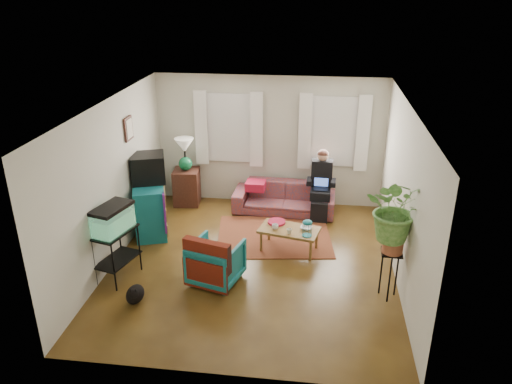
# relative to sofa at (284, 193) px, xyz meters

# --- Properties ---
(floor) EXTENTS (4.50, 5.00, 0.01)m
(floor) POSITION_rel_sofa_xyz_m (-0.35, -2.05, -0.39)
(floor) COLOR #4F2B14
(floor) RESTS_ON ground
(ceiling) EXTENTS (4.50, 5.00, 0.01)m
(ceiling) POSITION_rel_sofa_xyz_m (-0.35, -2.05, 2.21)
(ceiling) COLOR white
(ceiling) RESTS_ON wall_back
(wall_back) EXTENTS (4.50, 0.01, 2.60)m
(wall_back) POSITION_rel_sofa_xyz_m (-0.35, 0.45, 0.91)
(wall_back) COLOR silver
(wall_back) RESTS_ON floor
(wall_front) EXTENTS (4.50, 0.01, 2.60)m
(wall_front) POSITION_rel_sofa_xyz_m (-0.35, -4.55, 0.91)
(wall_front) COLOR silver
(wall_front) RESTS_ON floor
(wall_left) EXTENTS (0.01, 5.00, 2.60)m
(wall_left) POSITION_rel_sofa_xyz_m (-2.60, -2.05, 0.91)
(wall_left) COLOR silver
(wall_left) RESTS_ON floor
(wall_right) EXTENTS (0.01, 5.00, 2.60)m
(wall_right) POSITION_rel_sofa_xyz_m (1.90, -2.05, 0.91)
(wall_right) COLOR silver
(wall_right) RESTS_ON floor
(window_left) EXTENTS (1.08, 0.04, 1.38)m
(window_left) POSITION_rel_sofa_xyz_m (-1.15, 0.43, 1.16)
(window_left) COLOR white
(window_left) RESTS_ON wall_back
(window_right) EXTENTS (1.08, 0.04, 1.38)m
(window_right) POSITION_rel_sofa_xyz_m (0.90, 0.43, 1.16)
(window_right) COLOR white
(window_right) RESTS_ON wall_back
(curtains_left) EXTENTS (1.36, 0.06, 1.50)m
(curtains_left) POSITION_rel_sofa_xyz_m (-1.15, 0.35, 1.16)
(curtains_left) COLOR white
(curtains_left) RESTS_ON wall_back
(curtains_right) EXTENTS (1.36, 0.06, 1.50)m
(curtains_right) POSITION_rel_sofa_xyz_m (0.90, 0.35, 1.16)
(curtains_right) COLOR white
(curtains_right) RESTS_ON wall_back
(picture_frame) EXTENTS (0.04, 0.32, 0.40)m
(picture_frame) POSITION_rel_sofa_xyz_m (-2.56, -1.20, 1.56)
(picture_frame) COLOR #3D2616
(picture_frame) RESTS_ON wall_left
(area_rug) EXTENTS (2.19, 1.85, 0.01)m
(area_rug) POSITION_rel_sofa_xyz_m (-0.09, -1.08, -0.38)
(area_rug) COLOR brown
(area_rug) RESTS_ON floor
(sofa) EXTENTS (2.00, 0.86, 0.77)m
(sofa) POSITION_rel_sofa_xyz_m (0.00, 0.00, 0.00)
(sofa) COLOR brown
(sofa) RESTS_ON floor
(seated_person) EXTENTS (0.52, 0.63, 1.18)m
(seated_person) POSITION_rel_sofa_xyz_m (0.71, -0.03, 0.20)
(seated_person) COLOR black
(seated_person) RESTS_ON sofa
(side_table) EXTENTS (0.55, 0.55, 0.73)m
(side_table) POSITION_rel_sofa_xyz_m (-2.00, 0.13, -0.02)
(side_table) COLOR #3C2916
(side_table) RESTS_ON floor
(table_lamp) EXTENTS (0.41, 0.41, 0.67)m
(table_lamp) POSITION_rel_sofa_xyz_m (-2.00, 0.13, 0.66)
(table_lamp) COLOR white
(table_lamp) RESTS_ON side_table
(dresser) EXTENTS (0.83, 1.16, 0.94)m
(dresser) POSITION_rel_sofa_xyz_m (-2.34, -1.15, 0.08)
(dresser) COLOR #136372
(dresser) RESTS_ON floor
(crt_tv) EXTENTS (0.71, 0.68, 0.50)m
(crt_tv) POSITION_rel_sofa_xyz_m (-2.35, -1.04, 0.81)
(crt_tv) COLOR black
(crt_tv) RESTS_ON dresser
(aquarium_stand) EXTENTS (0.58, 0.80, 0.80)m
(aquarium_stand) POSITION_rel_sofa_xyz_m (-2.35, -2.71, 0.02)
(aquarium_stand) COLOR black
(aquarium_stand) RESTS_ON floor
(aquarium) EXTENTS (0.52, 0.73, 0.42)m
(aquarium) POSITION_rel_sofa_xyz_m (-2.35, -2.71, 0.63)
(aquarium) COLOR #7FD899
(aquarium) RESTS_ON aquarium_stand
(black_cat) EXTENTS (0.34, 0.43, 0.32)m
(black_cat) POSITION_rel_sofa_xyz_m (-1.88, -3.30, -0.23)
(black_cat) COLOR black
(black_cat) RESTS_ON floor
(armchair) EXTENTS (0.87, 0.83, 0.73)m
(armchair) POSITION_rel_sofa_xyz_m (-0.84, -2.61, -0.02)
(armchair) COLOR #12566F
(armchair) RESTS_ON floor
(serape_throw) EXTENTS (0.75, 0.37, 0.60)m
(serape_throw) POSITION_rel_sofa_xyz_m (-0.92, -2.88, 0.13)
(serape_throw) COLOR #9E0A0A
(serape_throw) RESTS_ON armchair
(coffee_table) EXTENTS (1.08, 0.74, 0.41)m
(coffee_table) POSITION_rel_sofa_xyz_m (0.20, -1.53, -0.18)
(coffee_table) COLOR brown
(coffee_table) RESTS_ON floor
(cup_a) EXTENTS (0.13, 0.13, 0.09)m
(cup_a) POSITION_rel_sofa_xyz_m (-0.04, -1.57, 0.06)
(cup_a) COLOR white
(cup_a) RESTS_ON coffee_table
(cup_b) EXTENTS (0.11, 0.11, 0.08)m
(cup_b) POSITION_rel_sofa_xyz_m (0.21, -1.70, 0.06)
(cup_b) COLOR beige
(cup_b) RESTS_ON coffee_table
(bowl) EXTENTS (0.23, 0.23, 0.05)m
(bowl) POSITION_rel_sofa_xyz_m (0.48, -1.51, 0.04)
(bowl) COLOR white
(bowl) RESTS_ON coffee_table
(snack_tray) EXTENTS (0.36, 0.36, 0.04)m
(snack_tray) POSITION_rel_sofa_xyz_m (-0.03, -1.34, 0.04)
(snack_tray) COLOR #B21414
(snack_tray) RESTS_ON coffee_table
(birdcage) EXTENTS (0.19, 0.19, 0.29)m
(birdcage) POSITION_rel_sofa_xyz_m (0.50, -1.74, 0.16)
(birdcage) COLOR #115B6B
(birdcage) RESTS_ON coffee_table
(plant_stand) EXTENTS (0.34, 0.34, 0.75)m
(plant_stand) POSITION_rel_sofa_xyz_m (1.71, -2.71, -0.01)
(plant_stand) COLOR black
(plant_stand) RESTS_ON floor
(potted_plant) EXTENTS (0.90, 0.79, 0.95)m
(potted_plant) POSITION_rel_sofa_xyz_m (1.71, -2.71, 0.88)
(potted_plant) COLOR #599947
(potted_plant) RESTS_ON plant_stand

